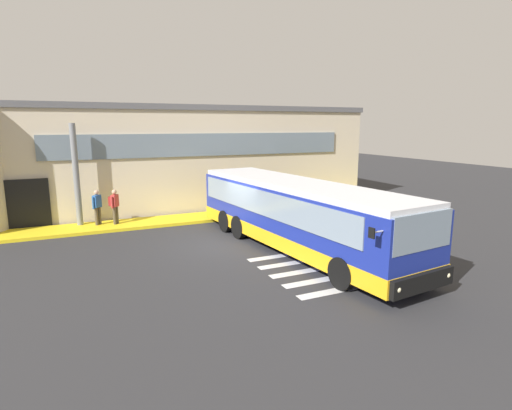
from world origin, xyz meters
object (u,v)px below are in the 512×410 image
passenger_by_doorway (114,204)px  bus_main_foreground (297,217)px  passenger_near_column (97,206)px  entry_support_column (76,175)px

passenger_by_doorway → bus_main_foreground: bearing=-48.0°
bus_main_foreground → passenger_near_column: bus_main_foreground is taller
entry_support_column → passenger_by_doorway: size_ratio=2.86×
passenger_near_column → passenger_by_doorway: same height
entry_support_column → passenger_by_doorway: entry_support_column is taller
passenger_by_doorway → passenger_near_column: bearing=166.9°
bus_main_foreground → passenger_by_doorway: bearing=132.0°
passenger_near_column → passenger_by_doorway: bearing=-13.1°
entry_support_column → bus_main_foreground: bearing=-43.6°
entry_support_column → passenger_by_doorway: (1.56, -0.53, -1.43)m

